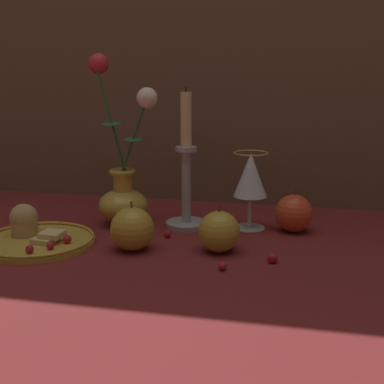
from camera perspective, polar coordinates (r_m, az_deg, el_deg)
The scene contains 12 objects.
ground_plane at distance 1.07m, azimuth -2.85°, elevation -5.11°, with size 2.40×2.40×0.00m, color maroon.
vase at distance 1.15m, azimuth -7.36°, elevation 0.87°, with size 0.15×0.11×0.36m.
plate_with_pastries at distance 1.08m, azimuth -16.44°, elevation -4.50°, with size 0.22×0.22×0.07m.
wine_glass at distance 1.12m, azimuth 6.25°, elevation 1.50°, with size 0.07×0.07×0.16m.
candlestick at distance 1.13m, azimuth -0.62°, elevation 1.38°, with size 0.09×0.09×0.30m.
apple_beside_vase at distance 0.99m, azimuth 2.90°, elevation -4.25°, with size 0.08×0.08×0.09m.
apple_near_glass at distance 1.00m, azimuth -6.40°, elevation -3.93°, with size 0.08×0.08×0.09m.
apple_at_table_edge at distance 1.13m, azimuth 10.79°, elevation -2.24°, with size 0.08×0.08×0.09m.
berry_near_plate at distance 1.07m, azimuth 2.21°, elevation -4.56°, with size 0.02×0.02×0.02m, color #AD192D.
berry_front_center at distance 1.08m, azimuth -2.47°, elevation -4.51°, with size 0.01×0.01×0.01m, color #AD192D.
berry_by_glass_stem at distance 0.95m, azimuth 8.60°, elevation -6.96°, with size 0.02×0.02×0.02m, color #AD192D.
berry_under_candlestick at distance 0.91m, azimuth 3.28°, elevation -7.92°, with size 0.01×0.01×0.01m, color #AD192D.
Camera 1 is at (0.27, -0.98, 0.34)m, focal length 50.00 mm.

